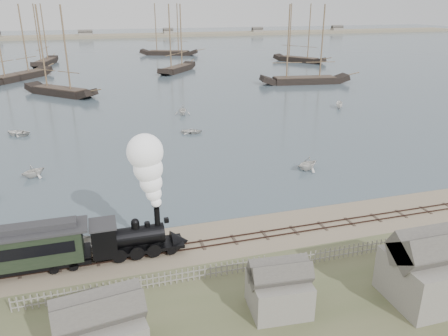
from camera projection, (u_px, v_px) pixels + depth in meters
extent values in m
plane|color=tan|center=(208.00, 233.00, 41.07)|extent=(600.00, 600.00, 0.00)
cube|color=#41545D|center=(110.00, 51.00, 193.17)|extent=(600.00, 336.00, 0.06)
cube|color=#35231D|center=(215.00, 245.00, 38.80)|extent=(120.00, 0.08, 0.12)
cube|color=#35231D|center=(212.00, 239.00, 39.69)|extent=(120.00, 0.08, 0.12)
cube|color=#3B2D26|center=(213.00, 243.00, 39.27)|extent=(120.00, 1.80, 0.06)
cube|color=tan|center=(103.00, 38.00, 264.77)|extent=(500.00, 20.00, 1.80)
cube|color=black|center=(140.00, 247.00, 37.25)|extent=(7.42, 2.18, 0.27)
cylinder|color=black|center=(134.00, 236.00, 36.75)|extent=(4.58, 1.64, 1.64)
cube|color=black|center=(104.00, 238.00, 36.02)|extent=(1.96, 2.40, 2.51)
cube|color=#2E2E30|center=(102.00, 224.00, 35.56)|extent=(2.18, 2.62, 0.13)
cylinder|color=black|center=(157.00, 217.00, 36.78)|extent=(0.48, 0.48, 1.75)
sphere|color=black|center=(135.00, 222.00, 36.35)|extent=(0.70, 0.70, 0.70)
cone|color=black|center=(180.00, 242.00, 38.23)|extent=(1.53, 2.18, 2.18)
cube|color=black|center=(166.00, 220.00, 37.12)|extent=(0.38, 0.38, 0.38)
imported|color=silver|center=(98.00, 244.00, 38.26)|extent=(5.06, 5.28, 0.89)
imported|color=silver|center=(33.00, 171.00, 53.71)|extent=(3.89, 3.99, 1.60)
imported|color=silver|center=(151.00, 173.00, 53.65)|extent=(3.42, 2.55, 1.25)
imported|color=silver|center=(192.00, 131.00, 71.81)|extent=(3.38, 4.03, 0.72)
imported|color=silver|center=(308.00, 163.00, 56.00)|extent=(3.91, 4.17, 1.76)
imported|color=silver|center=(339.00, 105.00, 88.70)|extent=(3.49, 2.65, 1.27)
imported|color=silver|center=(17.00, 132.00, 70.84)|extent=(4.72, 5.01, 0.84)
imported|color=silver|center=(183.00, 110.00, 83.48)|extent=(4.05, 3.71, 1.81)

